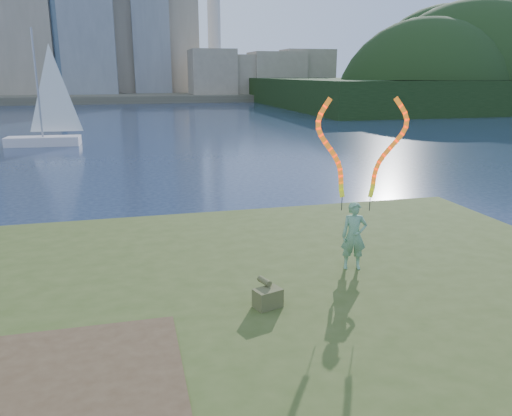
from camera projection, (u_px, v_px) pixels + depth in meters
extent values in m
plane|color=#192640|center=(196.00, 311.00, 10.34)|extent=(320.00, 320.00, 0.00)
cube|color=#3A4A1A|center=(217.00, 373.00, 7.97)|extent=(20.00, 18.00, 0.30)
cube|color=#3A4A1A|center=(214.00, 349.00, 8.18)|extent=(17.00, 15.00, 0.30)
cube|color=#3A4A1A|center=(211.00, 329.00, 8.30)|extent=(14.00, 12.00, 0.30)
cube|color=#47331E|center=(62.00, 382.00, 6.61)|extent=(3.20, 3.00, 0.02)
cube|color=#514C3B|center=(132.00, 95.00, 99.06)|extent=(320.00, 40.00, 1.20)
cube|color=black|center=(491.00, 91.00, 79.04)|extent=(70.00, 42.00, 4.00)
imported|color=#11672D|center=(354.00, 236.00, 10.34)|extent=(0.60, 0.47, 1.43)
cylinder|color=black|center=(342.00, 203.00, 10.27)|extent=(0.02, 0.02, 0.30)
cylinder|color=black|center=(370.00, 204.00, 10.26)|extent=(0.02, 0.02, 0.30)
cube|color=#4A4A27|center=(268.00, 298.00, 8.74)|extent=(0.54, 0.44, 0.34)
cylinder|color=#4A4A27|center=(264.00, 281.00, 8.89)|extent=(0.20, 0.33, 0.11)
cube|color=silver|center=(43.00, 141.00, 33.98)|extent=(4.86, 1.81, 0.67)
cylinder|color=gray|center=(37.00, 85.00, 33.01)|extent=(0.13, 0.13, 7.26)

